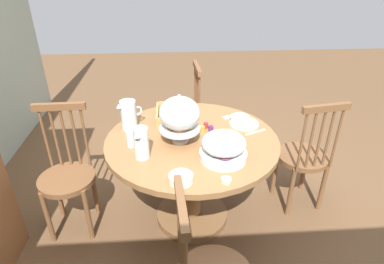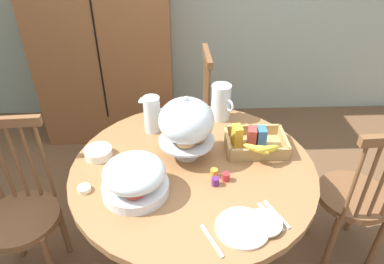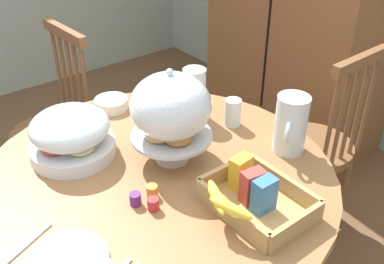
# 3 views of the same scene
# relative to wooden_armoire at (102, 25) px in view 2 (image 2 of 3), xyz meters

# --- Properties ---
(ground_plane) EXTENTS (10.00, 10.00, 0.00)m
(ground_plane) POSITION_rel_wooden_armoire_xyz_m (0.63, -1.50, -0.98)
(ground_plane) COLOR brown
(wooden_armoire) EXTENTS (1.18, 0.60, 1.96)m
(wooden_armoire) POSITION_rel_wooden_armoire_xyz_m (0.00, 0.00, 0.00)
(wooden_armoire) COLOR brown
(wooden_armoire) RESTS_ON ground_plane
(dining_table) EXTENTS (1.21, 1.21, 0.74)m
(dining_table) POSITION_rel_wooden_armoire_xyz_m (0.67, -1.52, -0.46)
(dining_table) COLOR olive
(dining_table) RESTS_ON ground_plane
(windsor_chair_near_window) EXTENTS (0.40, 0.40, 0.97)m
(windsor_chair_near_window) POSITION_rel_wooden_armoire_xyz_m (0.67, -0.62, -0.53)
(windsor_chair_near_window) COLOR brown
(windsor_chair_near_window) RESTS_ON ground_plane
(windsor_chair_by_cabinet) EXTENTS (0.40, 0.40, 0.97)m
(windsor_chair_by_cabinet) POSITION_rel_wooden_armoire_xyz_m (-0.23, -1.55, -0.53)
(windsor_chair_by_cabinet) COLOR brown
(windsor_chair_by_cabinet) RESTS_ON ground_plane
(windsor_chair_far_side) EXTENTS (0.40, 0.40, 0.97)m
(windsor_chair_far_side) POSITION_rel_wooden_armoire_xyz_m (1.58, -1.50, -0.53)
(windsor_chair_far_side) COLOR brown
(windsor_chair_far_side) RESTS_ON ground_plane
(pastry_stand_with_dome) EXTENTS (0.28, 0.28, 0.34)m
(pastry_stand_with_dome) POSITION_rel_wooden_armoire_xyz_m (0.64, -1.44, -0.05)
(pastry_stand_with_dome) COLOR silver
(pastry_stand_with_dome) RESTS_ON dining_table
(fruit_platter_covered) EXTENTS (0.30, 0.30, 0.18)m
(fruit_platter_covered) POSITION_rel_wooden_armoire_xyz_m (0.41, -1.70, -0.16)
(fruit_platter_covered) COLOR silver
(fruit_platter_covered) RESTS_ON dining_table
(orange_juice_pitcher) EXTENTS (0.17, 0.09, 0.21)m
(orange_juice_pitcher) POSITION_rel_wooden_armoire_xyz_m (0.46, -1.19, -0.15)
(orange_juice_pitcher) COLOR silver
(orange_juice_pitcher) RESTS_ON dining_table
(milk_pitcher) EXTENTS (0.13, 0.18, 0.22)m
(milk_pitcher) POSITION_rel_wooden_armoire_xyz_m (0.86, -1.07, -0.15)
(milk_pitcher) COLOR silver
(milk_pitcher) RESTS_ON dining_table
(cereal_basket) EXTENTS (0.32, 0.30, 0.12)m
(cereal_basket) POSITION_rel_wooden_armoire_xyz_m (1.00, -1.40, -0.20)
(cereal_basket) COLOR tan
(cereal_basket) RESTS_ON dining_table
(china_plate_large) EXTENTS (0.22, 0.22, 0.01)m
(china_plate_large) POSITION_rel_wooden_armoire_xyz_m (0.85, -1.93, -0.24)
(china_plate_large) COLOR white
(china_plate_large) RESTS_ON dining_table
(china_plate_small) EXTENTS (0.15, 0.15, 0.01)m
(china_plate_small) POSITION_rel_wooden_armoire_xyz_m (0.94, -1.92, -0.23)
(china_plate_small) COLOR white
(china_plate_small) RESTS_ON china_plate_large
(cereal_bowl) EXTENTS (0.14, 0.14, 0.04)m
(cereal_bowl) POSITION_rel_wooden_armoire_xyz_m (0.19, -1.43, -0.22)
(cereal_bowl) COLOR white
(cereal_bowl) RESTS_ON dining_table
(drinking_glass) EXTENTS (0.06, 0.06, 0.11)m
(drinking_glass) POSITION_rel_wooden_armoire_xyz_m (0.60, -1.11, -0.19)
(drinking_glass) COLOR silver
(drinking_glass) RESTS_ON dining_table
(butter_dish) EXTENTS (0.06, 0.06, 0.02)m
(butter_dish) POSITION_rel_wooden_armoire_xyz_m (0.17, -1.68, -0.23)
(butter_dish) COLOR beige
(butter_dish) RESTS_ON dining_table
(jam_jar_strawberry) EXTENTS (0.04, 0.04, 0.04)m
(jam_jar_strawberry) POSITION_rel_wooden_armoire_xyz_m (0.82, -1.63, -0.22)
(jam_jar_strawberry) COLOR #B7282D
(jam_jar_strawberry) RESTS_ON dining_table
(jam_jar_apricot) EXTENTS (0.04, 0.04, 0.04)m
(jam_jar_apricot) POSITION_rel_wooden_armoire_xyz_m (0.77, -1.60, -0.22)
(jam_jar_apricot) COLOR orange
(jam_jar_apricot) RESTS_ON dining_table
(jam_jar_grape) EXTENTS (0.04, 0.04, 0.04)m
(jam_jar_grape) POSITION_rel_wooden_armoire_xyz_m (0.77, -1.67, -0.22)
(jam_jar_grape) COLOR #5B2366
(jam_jar_grape) RESTS_ON dining_table
(table_knife) EXTENTS (0.08, 0.16, 0.01)m
(table_knife) POSITION_rel_wooden_armoire_xyz_m (0.98, -1.87, -0.24)
(table_knife) COLOR silver
(table_knife) RESTS_ON dining_table
(dinner_fork) EXTENTS (0.08, 0.16, 0.01)m
(dinner_fork) POSITION_rel_wooden_armoire_xyz_m (1.01, -1.86, -0.24)
(dinner_fork) COLOR silver
(dinner_fork) RESTS_ON dining_table
(soup_spoon) EXTENTS (0.08, 0.16, 0.01)m
(soup_spoon) POSITION_rel_wooden_armoire_xyz_m (0.73, -1.99, -0.24)
(soup_spoon) COLOR silver
(soup_spoon) RESTS_ON dining_table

